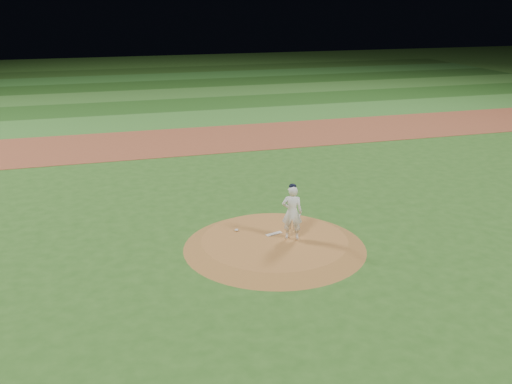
# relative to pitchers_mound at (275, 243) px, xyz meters

# --- Properties ---
(ground) EXTENTS (120.00, 120.00, 0.00)m
(ground) POSITION_rel_pitchers_mound_xyz_m (0.00, 0.00, -0.12)
(ground) COLOR #2D5E1E
(ground) RESTS_ON ground
(infield_dirt_band) EXTENTS (70.00, 6.00, 0.02)m
(infield_dirt_band) POSITION_rel_pitchers_mound_xyz_m (0.00, 14.00, -0.12)
(infield_dirt_band) COLOR brown
(infield_dirt_band) RESTS_ON ground
(outfield_stripe_0) EXTENTS (70.00, 5.00, 0.02)m
(outfield_stripe_0) POSITION_rel_pitchers_mound_xyz_m (0.00, 19.50, -0.12)
(outfield_stripe_0) COLOR #36752A
(outfield_stripe_0) RESTS_ON ground
(outfield_stripe_1) EXTENTS (70.00, 5.00, 0.02)m
(outfield_stripe_1) POSITION_rel_pitchers_mound_xyz_m (0.00, 24.50, -0.12)
(outfield_stripe_1) COLOR #214F19
(outfield_stripe_1) RESTS_ON ground
(outfield_stripe_2) EXTENTS (70.00, 5.00, 0.02)m
(outfield_stripe_2) POSITION_rel_pitchers_mound_xyz_m (0.00, 29.50, -0.12)
(outfield_stripe_2) COLOR #346B27
(outfield_stripe_2) RESTS_ON ground
(outfield_stripe_3) EXTENTS (70.00, 5.00, 0.02)m
(outfield_stripe_3) POSITION_rel_pitchers_mound_xyz_m (0.00, 34.50, -0.12)
(outfield_stripe_3) COLOR #1D4716
(outfield_stripe_3) RESTS_ON ground
(outfield_stripe_4) EXTENTS (70.00, 5.00, 0.02)m
(outfield_stripe_4) POSITION_rel_pitchers_mound_xyz_m (0.00, 39.50, -0.12)
(outfield_stripe_4) COLOR #2A6324
(outfield_stripe_4) RESTS_ON ground
(outfield_stripe_5) EXTENTS (70.00, 5.00, 0.02)m
(outfield_stripe_5) POSITION_rel_pitchers_mound_xyz_m (0.00, 44.50, -0.12)
(outfield_stripe_5) COLOR #224817
(outfield_stripe_5) RESTS_ON ground
(pitchers_mound) EXTENTS (5.50, 5.50, 0.25)m
(pitchers_mound) POSITION_rel_pitchers_mound_xyz_m (0.00, 0.00, 0.00)
(pitchers_mound) COLOR #A36932
(pitchers_mound) RESTS_ON ground
(pitching_rubber) EXTENTS (0.55, 0.28, 0.03)m
(pitching_rubber) POSITION_rel_pitchers_mound_xyz_m (0.10, 0.38, 0.14)
(pitching_rubber) COLOR white
(pitching_rubber) RESTS_ON pitchers_mound
(rosin_bag) EXTENTS (0.12, 0.12, 0.07)m
(rosin_bag) POSITION_rel_pitchers_mound_xyz_m (-0.94, 0.95, 0.16)
(rosin_bag) COLOR silver
(rosin_bag) RESTS_ON pitchers_mound
(pitcher_on_mound) EXTENTS (0.72, 0.60, 1.74)m
(pitcher_on_mound) POSITION_rel_pitchers_mound_xyz_m (0.51, -0.07, 0.98)
(pitcher_on_mound) COLOR white
(pitcher_on_mound) RESTS_ON pitchers_mound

